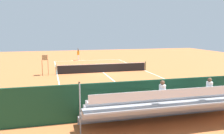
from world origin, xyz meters
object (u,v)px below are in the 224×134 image
(tennis_net, at_px, (103,68))
(courtside_bench, at_px, (175,99))
(tennis_racket, at_px, (72,61))
(umpire_chair, at_px, (45,63))
(line_judge, at_px, (79,99))
(bleacher_stand, at_px, (170,106))
(tennis_player, at_px, (78,54))
(equipment_bag, at_px, (145,109))
(tennis_ball_near, at_px, (90,63))

(tennis_net, xyz_separation_m, courtside_bench, (-1.53, 13.27, 0.06))
(courtside_bench, distance_m, tennis_racket, 24.79)
(umpire_chair, xyz_separation_m, line_judge, (-1.92, 13.19, -0.30))
(bleacher_stand, distance_m, tennis_player, 26.81)
(equipment_bag, height_order, line_judge, line_judge)
(umpire_chair, bearing_deg, equipment_bag, 113.17)
(tennis_player, bearing_deg, bleacher_stand, 92.96)
(courtside_bench, height_order, tennis_racket, courtside_bench)
(bleacher_stand, height_order, tennis_racket, bleacher_stand)
(bleacher_stand, relative_size, tennis_racket, 16.10)
(tennis_net, distance_m, umpire_chair, 6.25)
(courtside_bench, bearing_deg, umpire_chair, -59.66)
(umpire_chair, distance_m, line_judge, 13.33)
(umpire_chair, bearing_deg, tennis_net, -179.40)
(bleacher_stand, bearing_deg, courtside_bench, -125.91)
(umpire_chair, bearing_deg, tennis_player, -112.83)
(equipment_bag, distance_m, tennis_player, 24.85)
(tennis_racket, bearing_deg, equipment_bag, 94.34)
(bleacher_stand, relative_size, courtside_bench, 5.03)
(tennis_player, distance_m, tennis_ball_near, 3.68)
(equipment_bag, relative_size, tennis_ball_near, 13.64)
(tennis_net, relative_size, tennis_player, 5.35)
(bleacher_stand, relative_size, tennis_ball_near, 137.27)
(tennis_net, height_order, tennis_ball_near, tennis_net)
(umpire_chair, relative_size, equipment_bag, 2.38)
(courtside_bench, relative_size, equipment_bag, 2.00)
(tennis_racket, distance_m, line_judge, 24.56)
(courtside_bench, bearing_deg, equipment_bag, 3.64)
(bleacher_stand, height_order, tennis_ball_near, bleacher_stand)
(bleacher_stand, bearing_deg, tennis_racket, -84.87)
(bleacher_stand, xyz_separation_m, tennis_ball_near, (0.13, -23.45, -0.89))
(tennis_racket, xyz_separation_m, line_judge, (1.92, 24.47, 1.00))
(tennis_net, height_order, umpire_chair, umpire_chair)
(tennis_net, relative_size, courtside_bench, 5.72)
(equipment_bag, bearing_deg, tennis_player, -87.99)
(tennis_player, bearing_deg, equipment_bag, 92.01)
(courtside_bench, bearing_deg, tennis_racket, -80.97)
(bleacher_stand, xyz_separation_m, courtside_bench, (-1.51, -2.08, -0.36))
(tennis_net, bearing_deg, tennis_player, -83.18)
(tennis_net, relative_size, tennis_ball_near, 156.06)
(tennis_net, xyz_separation_m, umpire_chair, (6.20, 0.07, 0.81))
(tennis_player, xyz_separation_m, line_judge, (2.92, 24.68, 0.00))
(tennis_net, xyz_separation_m, bleacher_stand, (-0.02, 15.35, 0.42))
(tennis_ball_near, bearing_deg, tennis_racket, -54.12)
(tennis_racket, height_order, tennis_ball_near, tennis_ball_near)
(bleacher_stand, xyz_separation_m, tennis_player, (1.39, -26.77, 0.10))
(tennis_net, height_order, line_judge, line_judge)
(tennis_ball_near, bearing_deg, equipment_bag, 88.99)
(courtside_bench, relative_size, tennis_racket, 3.20)
(umpire_chair, xyz_separation_m, tennis_player, (-4.84, -11.49, -0.30))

